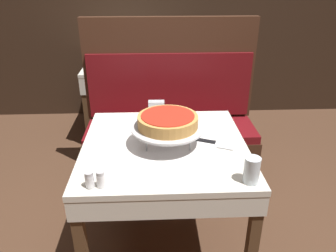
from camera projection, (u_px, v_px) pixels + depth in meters
ground_plane at (165, 248)px, 2.05m from camera, size 14.00×14.00×0.00m
dining_table_front at (165, 158)px, 1.76m from camera, size 0.86×0.86×0.74m
dining_table_rear at (124, 74)px, 3.28m from camera, size 0.75×0.75×0.73m
booth_bench at (170, 137)px, 2.60m from camera, size 1.31×0.45×1.27m
back_wall_panel at (157, 8)px, 3.50m from camera, size 6.00×0.04×2.40m
pizza_pan_stand at (168, 128)px, 1.68m from camera, size 0.38×0.38×0.10m
deep_dish_pizza at (168, 121)px, 1.66m from camera, size 0.31×0.31×0.06m
pizza_server at (212, 142)px, 1.73m from camera, size 0.25×0.15×0.01m
water_glass_near at (252, 170)px, 1.39m from camera, size 0.07×0.07×0.12m
salt_shaker at (90, 180)px, 1.37m from camera, size 0.04×0.04×0.07m
pepper_shaker at (101, 179)px, 1.37m from camera, size 0.04×0.04×0.07m
napkin_holder at (156, 108)px, 2.05m from camera, size 0.10×0.05×0.09m
condiment_caddy at (120, 59)px, 3.24m from camera, size 0.13×0.13×0.15m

